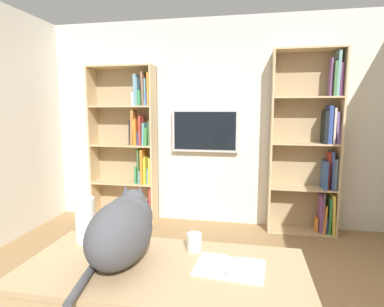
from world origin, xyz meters
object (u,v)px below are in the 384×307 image
Objects in this scene: coffee_mug at (194,242)px; bookshelf_right at (132,145)px; cat at (123,227)px; paper_towel_roll at (85,220)px; open_binder at (229,267)px; wall_mounted_tv at (205,131)px; bookshelf_left at (313,147)px; desk at (162,292)px.

bookshelf_right is at bearing -61.50° from coffee_mug.
bookshelf_right is 2.74m from cat.
paper_towel_roll is (0.30, -0.17, -0.04)m from cat.
cat is 1.78× the size of open_binder.
coffee_mug is (0.20, -0.16, 0.04)m from open_binder.
cat is at bearing 1.16° from open_binder.
wall_mounted_tv is at bearing -175.32° from bookshelf_right.
bookshelf_left is 23.31× the size of coffee_mug.
paper_towel_roll is at bearing 82.42° from wall_mounted_tv.
cat reaches higher than open_binder.
bookshelf_left reaches higher than coffee_mug.
wall_mounted_tv is at bearing -86.07° from desk.
bookshelf_left reaches higher than open_binder.
bookshelf_right is at bearing -59.58° from open_binder.
wall_mounted_tv is 2.52m from paper_towel_roll.
open_binder is (0.85, 2.55, -0.30)m from bookshelf_left.
desk is at bearing 93.93° from wall_mounted_tv.
wall_mounted_tv is 2.66m from cat.
bookshelf_right reaches higher than coffee_mug.
open_binder is (-1.50, 2.55, -0.28)m from bookshelf_right.
paper_towel_roll is 0.64m from coffee_mug.
bookshelf_left is 2.34m from bookshelf_right.
open_binder is 3.64× the size of coffee_mug.
coffee_mug is (1.05, 2.39, -0.26)m from bookshelf_left.
cat reaches higher than paper_towel_roll.
wall_mounted_tv is 3.41× the size of paper_towel_roll.
coffee_mug is at bearing 66.36° from bookshelf_left.
coffee_mug is at bearing -179.87° from paper_towel_roll.
desk is 0.37m from cat.
coffee_mug is at bearing -118.98° from desk.
cat is at bearing 151.09° from paper_towel_roll.
bookshelf_left reaches higher than wall_mounted_tv.
open_binder is (-0.53, -0.01, -0.16)m from cat.
cat is 0.55m from open_binder.
bookshelf_right is 2.73m from coffee_mug.
open_binder is at bearing 169.33° from paper_towel_roll.
desk is 0.30m from coffee_mug.
bookshelf_left is at bearing -114.10° from desk.
cat is (1.38, 2.56, -0.14)m from bookshelf_left.
paper_towel_roll is (0.51, -0.21, 0.25)m from desk.
bookshelf_left is at bearing -118.26° from cat.
paper_towel_roll is 2.69× the size of coffee_mug.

